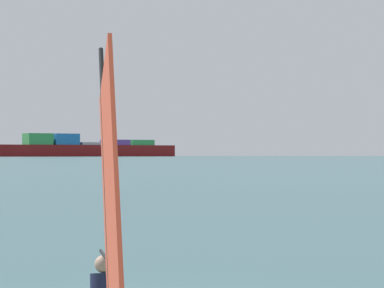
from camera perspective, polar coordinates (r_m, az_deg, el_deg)
name	(u,v)px	position (r m, az deg, el deg)	size (l,w,h in m)	color
windsurfer	(106,279)	(10.61, -5.62, -8.76)	(0.88, 4.47, 4.12)	orange
cargo_ship	(68,148)	(822.26, -8.06, -0.23)	(206.59, 73.26, 33.38)	maroon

